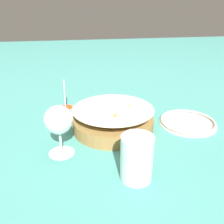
# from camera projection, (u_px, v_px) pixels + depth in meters

# --- Properties ---
(ground_plane) EXTENTS (4.00, 4.00, 0.00)m
(ground_plane) POSITION_uv_depth(u_px,v_px,m) (114.00, 132.00, 0.82)
(ground_plane) COLOR teal
(food_basket) EXTENTS (0.26, 0.26, 0.09)m
(food_basket) POSITION_uv_depth(u_px,v_px,m) (112.00, 120.00, 0.82)
(food_basket) COLOR olive
(food_basket) RESTS_ON ground_plane
(sauce_cup) EXTENTS (0.07, 0.06, 0.13)m
(sauce_cup) POSITION_uv_depth(u_px,v_px,m) (66.00, 110.00, 0.93)
(sauce_cup) COLOR #B7B7BC
(sauce_cup) RESTS_ON ground_plane
(wine_glass) EXTENTS (0.08, 0.08, 0.15)m
(wine_glass) POSITION_uv_depth(u_px,v_px,m) (59.00, 121.00, 0.66)
(wine_glass) COLOR silver
(wine_glass) RESTS_ON ground_plane
(beer_mug) EXTENTS (0.12, 0.08, 0.11)m
(beer_mug) POSITION_uv_depth(u_px,v_px,m) (136.00, 159.00, 0.59)
(beer_mug) COLOR silver
(beer_mug) RESTS_ON ground_plane
(side_plate) EXTENTS (0.20, 0.20, 0.01)m
(side_plate) POSITION_uv_depth(u_px,v_px,m) (188.00, 122.00, 0.87)
(side_plate) COLOR silver
(side_plate) RESTS_ON ground_plane
(napkin) EXTENTS (0.14, 0.09, 0.01)m
(napkin) POSITION_uv_depth(u_px,v_px,m) (115.00, 102.00, 1.04)
(napkin) COLOR #38608E
(napkin) RESTS_ON ground_plane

